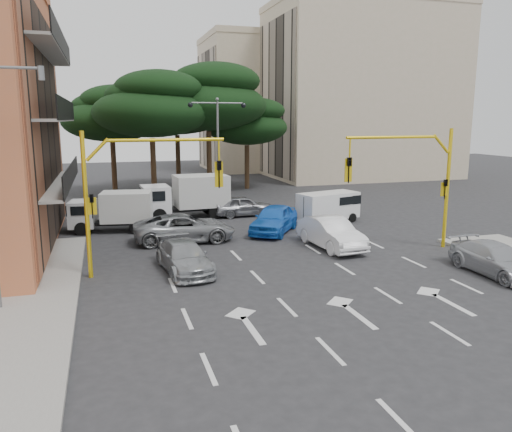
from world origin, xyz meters
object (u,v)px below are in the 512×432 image
Objects in this scene: car_silver_parked at (496,259)px; box_truck_a at (112,212)px; car_silver_cross_a at (185,228)px; street_lamp_center at (218,134)px; box_truck_b at (186,197)px; car_silver_cross_b at (243,206)px; signal_mast_left at (131,183)px; signal_mast_right at (417,172)px; car_blue_compact at (274,219)px; car_silver_wagon at (184,257)px; van_white at (328,207)px; car_white_hatch at (331,233)px.

car_silver_parked is 0.96× the size of box_truck_a.
street_lamp_center is at bearing -22.46° from car_silver_cross_a.
street_lamp_center is 1.72× the size of car_silver_parked.
car_silver_cross_a is (-3.90, -9.00, -4.68)m from street_lamp_center.
car_silver_cross_b is at bearing -100.33° from box_truck_b.
signal_mast_right is at bearing 0.00° from signal_mast_left.
signal_mast_left is 10.40m from car_blue_compact.
street_lamp_center reaches higher than car_silver_wagon.
signal_mast_right is at bearing -114.11° from car_silver_cross_a.
signal_mast_right is 1.28× the size of box_truck_a.
car_blue_compact is at bearing -177.88° from car_silver_cross_b.
car_blue_compact is 1.14× the size of car_silver_cross_b.
street_lamp_center reaches higher than car_silver_parked.
van_white is (9.50, 2.43, 0.22)m from car_silver_cross_a.
street_lamp_center is at bearing 99.16° from car_white_hatch.
signal_mast_right is at bearing 101.16° from car_silver_parked.
signal_mast_left is at bearing 150.85° from car_silver_cross_a.
car_silver_wagon is 9.45m from box_truck_a.
signal_mast_left reaches higher than car_white_hatch.
car_blue_compact is at bearing -81.63° from van_white.
car_white_hatch is 1.04× the size of car_silver_parked.
car_white_hatch is 11.53m from box_truck_b.
signal_mast_right is at bearing -5.37° from van_white.
box_truck_b is (-2.77, -2.51, -4.03)m from street_lamp_center.
van_white reaches higher than car_silver_wagon.
car_silver_parked is 19.19m from box_truck_b.
car_blue_compact is 1.06× the size of car_silver_wagon.
signal_mast_left is 1.33× the size of car_silver_parked.
car_silver_parked is at bearing -128.54° from car_silver_cross_a.
signal_mast_left is at bearing 142.85° from car_silver_cross_b.
street_lamp_center reaches higher than car_blue_compact.
car_blue_compact is at bearing 133.88° from signal_mast_right.
signal_mast_right is 8.43m from car_blue_compact.
car_silver_wagon is 1.08× the size of car_silver_cross_b.
car_silver_parked is (7.71, -18.57, -4.77)m from street_lamp_center.
car_blue_compact is at bearing 121.80° from car_silver_parked.
car_silver_wagon is (-7.76, -1.83, -0.13)m from car_white_hatch.
car_silver_cross_b is (-0.37, 5.36, -0.10)m from car_blue_compact.
car_silver_cross_b reaches higher than car_silver_wagon.
car_silver_wagon is at bearing -108.42° from street_lamp_center.
car_blue_compact reaches higher than car_silver_cross_b.
street_lamp_center reaches higher than van_white.
car_blue_compact is (-5.44, 5.65, -3.09)m from signal_mast_right.
car_silver_cross_a is at bearing 59.88° from signal_mast_left.
car_white_hatch reaches higher than car_silver_parked.
van_white is (4.61, -3.57, 0.27)m from car_silver_cross_b.
signal_mast_right is 17.00m from box_truck_a.
signal_mast_left is 14.76m from van_white.
car_blue_compact reaches higher than car_silver_wagon.
street_lamp_center is 5.49m from box_truck_b.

